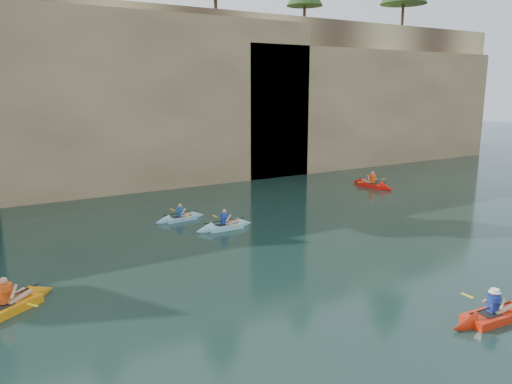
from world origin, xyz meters
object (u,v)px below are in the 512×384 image
main_kayaker (492,315)px  kayaker_red_far (372,185)px  kayaker_orange (6,307)px  kayaker_ltblue_near (225,226)px

main_kayaker → kayaker_red_far: 19.35m
kayaker_orange → kayaker_red_far: kayaker_orange is taller
main_kayaker → kayaker_red_far: kayaker_red_far is taller
main_kayaker → kayaker_orange: bearing=150.3°
main_kayaker → kayaker_ltblue_near: 12.43m
main_kayaker → kayaker_ltblue_near: bearing=103.8°
kayaker_ltblue_near → kayaker_red_far: 13.57m
kayaker_ltblue_near → main_kayaker: bearing=-81.1°
kayaker_ltblue_near → kayaker_orange: bearing=-156.3°
kayaker_orange → kayaker_ltblue_near: bearing=-8.9°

